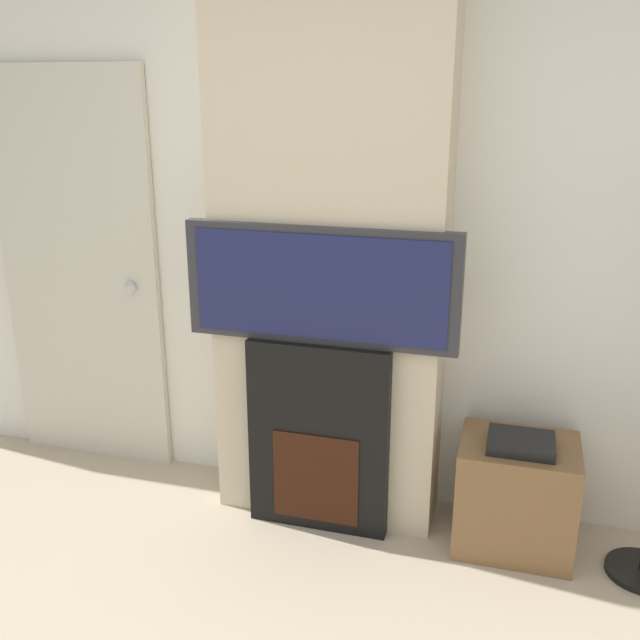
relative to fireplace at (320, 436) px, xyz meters
The scene contains 6 objects.
wall_back 0.98m from the fireplace, 90.00° to the left, with size 6.00×0.06×2.70m.
chimney_breast 0.93m from the fireplace, 90.00° to the left, with size 0.99×0.32×2.70m.
fireplace is the anchor object (origin of this frame).
television 0.69m from the fireplace, 90.00° to the right, with size 1.16×0.07×0.50m.
media_stand 0.87m from the fireplace, ahead, with size 0.49×0.39×0.53m.
entry_door 1.49m from the fireplace, 167.61° to the left, with size 0.87×0.09×2.01m.
Camera 1 is at (0.78, -1.03, 1.90)m, focal length 40.00 mm.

